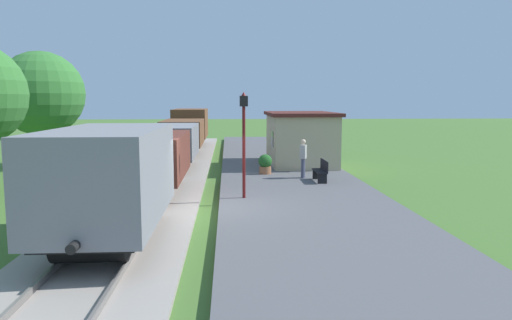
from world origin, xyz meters
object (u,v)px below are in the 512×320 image
bench_down_platform (291,147)px  lamp_post_near (244,125)px  person_waiting (303,157)px  station_hut (300,138)px  bench_near_hut (321,170)px  potted_planter (265,164)px  freight_train (171,142)px  tree_trackside_far (41,94)px

bench_down_platform → lamp_post_near: lamp_post_near is taller
person_waiting → lamp_post_near: (-2.76, -4.26, 1.62)m
station_hut → bench_near_hut: bearing=-89.5°
bench_near_hut → lamp_post_near: (-3.39, -3.30, 2.08)m
station_hut → bench_down_platform: (0.05, 4.25, -0.93)m
station_hut → potted_planter: (-2.16, -3.49, -0.93)m
freight_train → tree_trackside_far: bearing=164.6°
bench_near_hut → lamp_post_near: lamp_post_near is taller
potted_planter → bench_near_hut: bearing=-45.5°
bench_near_hut → bench_down_platform: size_ratio=1.00×
potted_planter → tree_trackside_far: 13.15m
bench_down_platform → potted_planter: bearing=-105.9°
station_hut → tree_trackside_far: 14.22m
freight_train → potted_planter: (4.64, -2.81, -0.80)m
freight_train → bench_down_platform: (6.85, 4.93, -0.80)m
bench_near_hut → station_hut: bearing=90.5°
bench_down_platform → person_waiting: 9.06m
bench_down_platform → tree_trackside_far: size_ratio=0.24×
station_hut → lamp_post_near: size_ratio=1.57×
bench_down_platform → person_waiting: bearing=-94.0°
bench_down_platform → lamp_post_near: (-3.39, -13.29, 2.08)m
bench_near_hut → bench_down_platform: (0.00, 9.99, 0.00)m
freight_train → person_waiting: bearing=-33.4°
person_waiting → tree_trackside_far: tree_trackside_far is taller
bench_down_platform → lamp_post_near: bearing=-104.3°
station_hut → bench_down_platform: size_ratio=3.87×
freight_train → tree_trackside_far: 7.84m
freight_train → person_waiting: (6.22, -4.10, -0.34)m
lamp_post_near → freight_train: bearing=112.5°
station_hut → tree_trackside_far: bearing=174.7°
station_hut → person_waiting: 4.84m
lamp_post_near → potted_planter: bearing=78.0°
lamp_post_near → tree_trackside_far: (-10.63, 10.33, 1.21)m
lamp_post_near → tree_trackside_far: size_ratio=0.59×
freight_train → bench_near_hut: (6.85, -5.05, -0.80)m
lamp_post_near → bench_down_platform: bearing=75.7°
person_waiting → potted_planter: (-1.58, 1.29, -0.46)m
person_waiting → potted_planter: size_ratio=1.87×
freight_train → bench_near_hut: size_ratio=21.73×
station_hut → lamp_post_near: (-3.34, -9.04, 1.15)m
tree_trackside_far → bench_near_hut: bearing=-26.6°
bench_down_platform → potted_planter: potted_planter is taller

